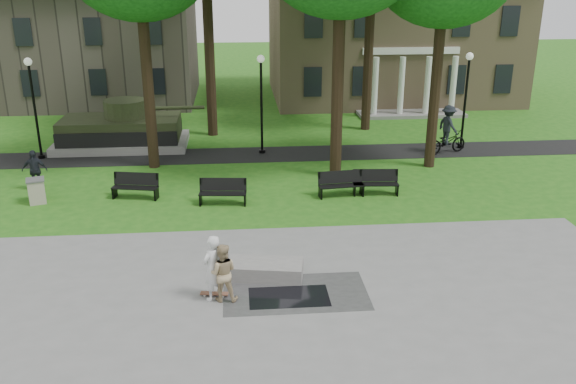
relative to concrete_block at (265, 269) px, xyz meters
name	(u,v)px	position (x,y,z in m)	size (l,w,h in m)	color
ground	(265,269)	(0.02, 0.48, -0.24)	(120.00, 120.00, 0.00)	#205C15
plaza	(277,372)	(0.02, -4.52, -0.23)	(22.00, 16.00, 0.02)	gray
footpath	(252,155)	(0.02, 12.48, -0.24)	(44.00, 2.60, 0.01)	black
building_right	(390,33)	(10.02, 26.48, 4.10)	(17.00, 12.00, 8.60)	#9E8460
building_left	(81,46)	(-10.98, 26.98, 3.35)	(15.00, 10.00, 7.20)	#4C443D
lamp_left	(34,100)	(-9.98, 12.78, 2.55)	(0.36, 0.36, 4.73)	black
lamp_mid	(261,96)	(0.52, 12.78, 2.55)	(0.36, 0.36, 4.73)	black
lamp_right	(466,93)	(10.52, 12.78, 2.55)	(0.36, 0.36, 4.73)	black
tank_monument	(122,130)	(-6.43, 14.48, 0.61)	(7.45, 3.40, 2.40)	gray
puddle	(289,297)	(0.59, -1.26, -0.22)	(2.20, 1.20, 0.00)	black
concrete_block	(265,269)	(0.00, 0.00, 0.00)	(2.20, 1.00, 0.45)	gray
skateboard	(214,294)	(-1.45, -0.99, -0.19)	(0.78, 0.20, 0.07)	brown
skateboarder	(213,268)	(-1.45, -1.16, 0.71)	(0.68, 0.45, 1.87)	silver
friend_watching	(222,273)	(-1.20, -1.23, 0.60)	(0.80, 0.62, 1.64)	tan
pedestrian_walker	(35,170)	(-8.88, 8.25, 0.60)	(0.99, 0.41, 1.69)	#20232B
cyclist	(447,134)	(9.47, 11.93, 0.72)	(2.33, 1.48, 2.37)	black
park_bench_0	(135,185)	(-4.73, 7.01, 0.28)	(1.85, 0.88, 1.00)	black
park_bench_1	(223,191)	(-1.30, 6.04, 0.28)	(1.84, 0.69, 1.00)	black
park_bench_2	(341,183)	(3.35, 6.52, 0.28)	(1.84, 0.71, 1.00)	black
park_bench_3	(375,182)	(4.75, 6.59, 0.28)	(1.83, 0.65, 1.00)	black
trash_bin	(37,191)	(-8.42, 6.79, 0.24)	(0.83, 0.83, 0.96)	#A39B86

